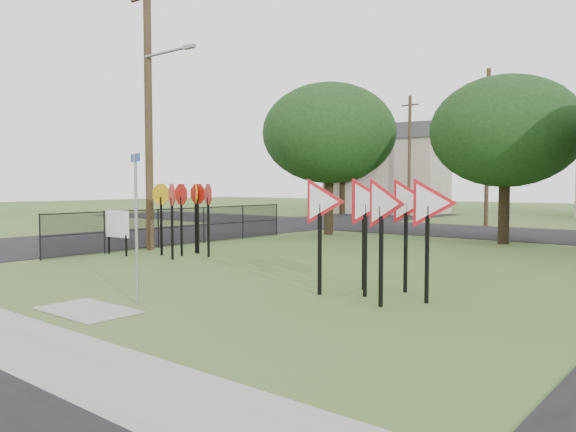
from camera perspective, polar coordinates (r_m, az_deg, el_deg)
The scene contains 16 objects.
ground at distance 12.88m, azimuth -10.40°, elevation -7.63°, with size 140.00×140.00×0.00m, color #375821.
street_left at distance 28.37m, azimuth -10.58°, elevation -1.69°, with size 8.00×50.00×0.02m, color black.
street_far at distance 29.85m, azimuth 20.42°, elevation -1.60°, with size 60.00×8.00×0.02m, color black.
curb_pad at distance 11.51m, azimuth -19.68°, elevation -9.01°, with size 2.00×1.20×0.02m, color gray.
street_name_sign at distance 11.60m, azimuth -15.17°, elevation -0.24°, with size 0.59×0.24×3.03m.
stop_sign_cluster at distance 19.23m, azimuth -10.31°, elevation 1.43°, with size 2.31×2.09×2.46m.
yield_sign_cluster at distance 12.08m, azimuth 8.99°, elevation 0.82°, with size 3.32×1.84×2.62m.
info_board at distance 19.99m, azimuth -16.97°, elevation -0.93°, with size 1.22×0.10×1.53m.
utility_pole_main at distance 21.30m, azimuth -13.90°, elevation 10.68°, with size 3.55×0.33×10.00m.
far_pole_a at distance 34.27m, azimuth 19.59°, elevation 6.70°, with size 1.40×0.24×9.00m.
far_pole_c at distance 42.97m, azimuth 12.23°, elevation 6.07°, with size 1.40×0.24×9.00m.
fence_run at distance 22.55m, azimuth -10.73°, elevation -0.98°, with size 0.05×11.55×1.50m.
house_left at distance 48.35m, azimuth 10.17°, elevation 4.64°, with size 10.58×8.88×7.20m.
tree_near_left at distance 27.24m, azimuth 4.19°, elevation 8.36°, with size 6.40×6.40×7.27m.
tree_near_mid at distance 24.47m, azimuth 21.23°, elevation 7.99°, with size 6.00×6.00×6.80m.
tree_far_left at distance 46.06m, azimuth 5.55°, elevation 6.64°, with size 6.80×6.80×7.73m.
Camera 1 is at (9.69, -8.14, 2.41)m, focal length 35.00 mm.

